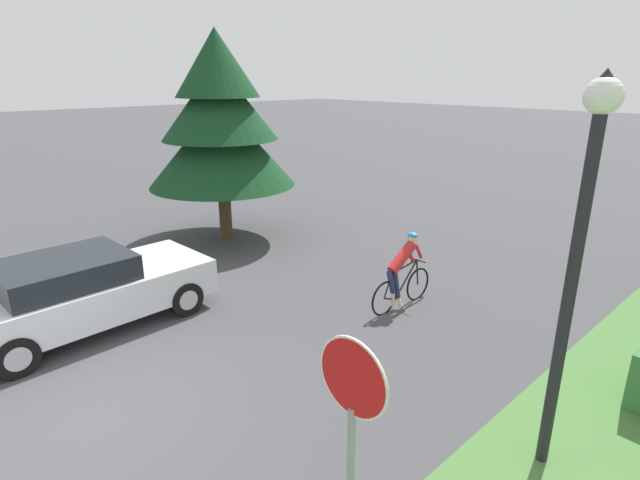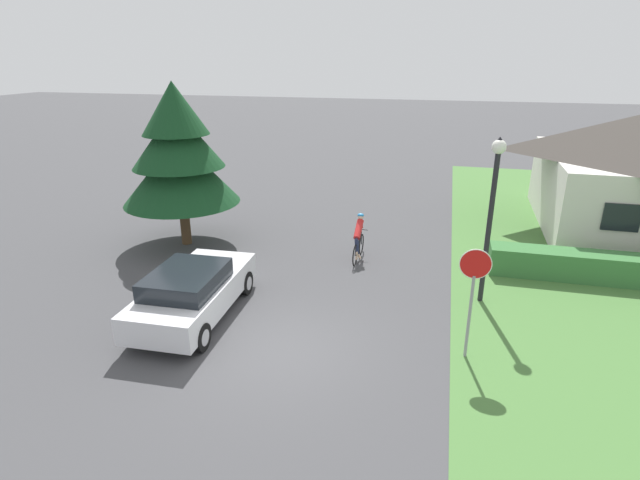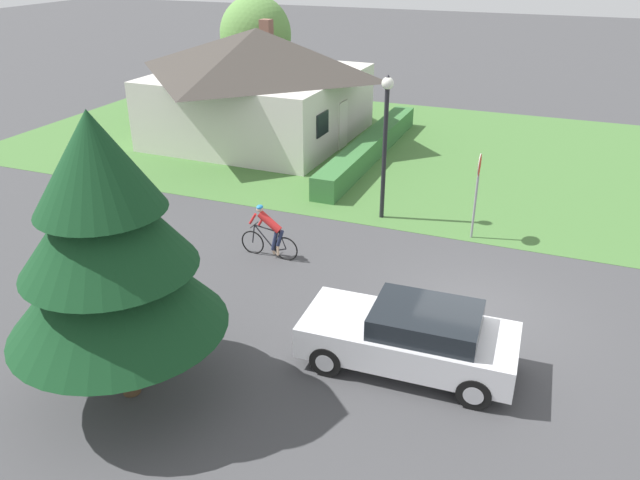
% 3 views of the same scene
% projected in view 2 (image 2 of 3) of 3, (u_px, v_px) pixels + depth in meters
% --- Properties ---
extents(ground_plane, '(140.00, 140.00, 0.00)m').
position_uv_depth(ground_plane, '(280.00, 350.00, 11.64)').
color(ground_plane, '#424244').
extents(sedan_left_lane, '(2.03, 4.44, 1.43)m').
position_uv_depth(sedan_left_lane, '(193.00, 292.00, 12.84)').
color(sedan_left_lane, silver).
rests_on(sedan_left_lane, ground).
extents(cyclist, '(0.44, 1.77, 1.55)m').
position_uv_depth(cyclist, '(359.00, 238.00, 16.52)').
color(cyclist, black).
rests_on(cyclist, ground).
extents(stop_sign, '(0.68, 0.07, 2.63)m').
position_uv_depth(stop_sign, '(473.00, 283.00, 10.74)').
color(stop_sign, gray).
rests_on(stop_sign, ground).
extents(street_lamp, '(0.37, 0.37, 4.55)m').
position_uv_depth(street_lamp, '(493.00, 197.00, 12.91)').
color(street_lamp, black).
rests_on(street_lamp, ground).
extents(conifer_tall_near, '(4.02, 4.02, 5.67)m').
position_uv_depth(conifer_tall_near, '(178.00, 153.00, 17.04)').
color(conifer_tall_near, '#4C3823').
rests_on(conifer_tall_near, ground).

